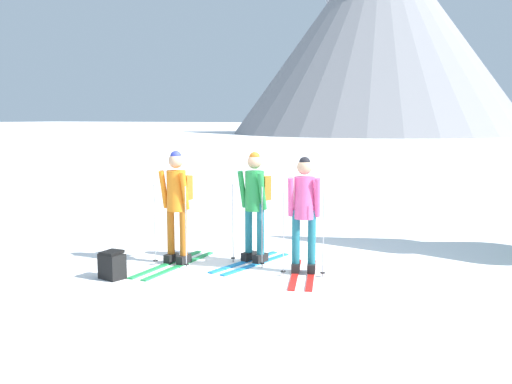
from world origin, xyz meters
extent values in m
plane|color=white|center=(0.00, 0.00, 0.00)|extent=(400.00, 400.00, 0.00)
cube|color=green|center=(-0.86, -0.35, 0.01)|extent=(0.10, 1.80, 0.02)
cube|color=green|center=(-1.08, -0.35, 0.01)|extent=(0.10, 1.80, 0.02)
cube|color=black|center=(-0.86, -0.25, 0.08)|extent=(0.11, 0.26, 0.12)
cylinder|color=#B76019|center=(-0.86, -0.25, 0.52)|extent=(0.11, 0.11, 0.80)
cube|color=black|center=(-1.08, -0.25, 0.08)|extent=(0.11, 0.26, 0.12)
cylinder|color=#B76019|center=(-1.08, -0.25, 0.52)|extent=(0.11, 0.11, 0.80)
cylinder|color=orange|center=(-0.97, -0.25, 1.10)|extent=(0.28, 0.28, 0.60)
sphere|color=tan|center=(-0.97, -0.25, 1.54)|extent=(0.22, 0.22, 0.22)
sphere|color=#2D389E|center=(-0.97, -0.25, 1.60)|extent=(0.16, 0.16, 0.16)
cylinder|color=orange|center=(-0.79, -0.31, 1.11)|extent=(0.08, 0.20, 0.57)
cylinder|color=orange|center=(-1.15, -0.31, 1.11)|extent=(0.08, 0.20, 0.57)
cylinder|color=#A5A5AD|center=(-0.70, -0.43, 0.60)|extent=(0.02, 0.02, 1.20)
cylinder|color=black|center=(-0.70, -0.43, 0.06)|extent=(0.07, 0.07, 0.01)
cylinder|color=#A5A5AD|center=(-1.24, -0.43, 0.60)|extent=(0.02, 0.02, 1.20)
cylinder|color=black|center=(-1.24, -0.43, 0.06)|extent=(0.07, 0.07, 0.01)
cube|color=#99661E|center=(-0.97, -0.08, 1.13)|extent=(0.26, 0.16, 0.36)
cube|color=#1E84D1|center=(0.11, 0.22, 0.01)|extent=(0.38, 1.58, 0.02)
cube|color=#1E84D1|center=(-0.10, 0.26, 0.01)|extent=(0.38, 1.58, 0.02)
cube|color=black|center=(0.13, 0.31, 0.08)|extent=(0.16, 0.28, 0.12)
cylinder|color=#1E6B7A|center=(0.13, 0.31, 0.51)|extent=(0.11, 0.11, 0.79)
cube|color=black|center=(-0.08, 0.36, 0.08)|extent=(0.16, 0.28, 0.12)
cylinder|color=#1E6B7A|center=(-0.08, 0.36, 0.51)|extent=(0.11, 0.11, 0.79)
cylinder|color=#238C42|center=(0.02, 0.34, 1.08)|extent=(0.28, 0.28, 0.59)
sphere|color=tan|center=(0.02, 0.34, 1.52)|extent=(0.21, 0.21, 0.21)
sphere|color=#B76019|center=(0.02, 0.34, 1.58)|extent=(0.16, 0.16, 0.16)
cylinder|color=#238C42|center=(0.19, 0.24, 1.10)|extent=(0.11, 0.21, 0.56)
cylinder|color=#238C42|center=(-0.16, 0.31, 1.10)|extent=(0.11, 0.21, 0.56)
cylinder|color=#A5A5AD|center=(0.26, 0.11, 0.59)|extent=(0.02, 0.02, 1.18)
cylinder|color=black|center=(0.26, 0.11, 0.06)|extent=(0.07, 0.07, 0.01)
cylinder|color=#A5A5AD|center=(-0.27, 0.21, 0.59)|extent=(0.02, 0.02, 1.18)
cylinder|color=black|center=(-0.27, 0.21, 0.06)|extent=(0.07, 0.07, 0.01)
cube|color=#99661E|center=(0.06, 0.50, 1.11)|extent=(0.29, 0.21, 0.36)
cube|color=red|center=(1.05, 0.02, 0.01)|extent=(0.59, 1.54, 0.02)
cube|color=red|center=(0.84, -0.04, 0.01)|extent=(0.59, 1.54, 0.02)
cube|color=black|center=(1.01, 0.12, 0.08)|extent=(0.19, 0.28, 0.12)
cylinder|color=#1E6B7A|center=(1.01, 0.12, 0.51)|extent=(0.11, 0.11, 0.77)
cube|color=black|center=(0.81, 0.05, 0.08)|extent=(0.19, 0.28, 0.12)
cylinder|color=#1E6B7A|center=(0.81, 0.05, 0.51)|extent=(0.11, 0.11, 0.77)
cylinder|color=#E55193|center=(0.91, 0.08, 1.06)|extent=(0.28, 0.28, 0.58)
sphere|color=tan|center=(0.91, 0.08, 1.49)|extent=(0.21, 0.21, 0.21)
sphere|color=black|center=(0.91, 0.08, 1.55)|extent=(0.16, 0.16, 0.16)
cylinder|color=#E55193|center=(1.10, 0.08, 1.08)|extent=(0.14, 0.21, 0.55)
cylinder|color=#E55193|center=(0.76, -0.03, 1.08)|extent=(0.14, 0.21, 0.55)
cylinder|color=#A5A5AD|center=(1.22, 0.00, 0.58)|extent=(0.02, 0.02, 1.16)
cylinder|color=black|center=(1.22, 0.00, 0.06)|extent=(0.07, 0.07, 0.01)
cylinder|color=#A5A5AD|center=(0.71, -0.17, 0.58)|extent=(0.02, 0.02, 1.16)
cylinder|color=black|center=(0.71, -0.17, 0.06)|extent=(0.07, 0.07, 0.01)
cube|color=maroon|center=(0.86, 0.25, 1.09)|extent=(0.30, 0.23, 0.36)
cube|color=black|center=(-1.31, -1.31, 0.17)|extent=(0.36, 0.30, 0.34)
cube|color=black|center=(-1.31, -1.31, 0.36)|extent=(0.22, 0.28, 0.04)
cone|color=gray|center=(-15.70, 69.08, 12.97)|extent=(37.65, 37.65, 25.95)
camera|label=1|loc=(3.82, -7.42, 2.17)|focal=41.26mm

